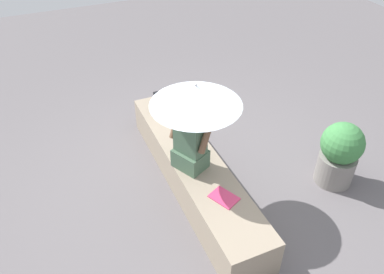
% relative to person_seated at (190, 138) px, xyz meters
% --- Properties ---
extents(ground_plane, '(14.00, 14.00, 0.00)m').
position_rel_person_seated_xyz_m(ground_plane, '(-0.12, 0.09, -0.84)').
color(ground_plane, '#605B5E').
extents(stone_bench, '(2.90, 0.56, 0.45)m').
position_rel_person_seated_xyz_m(stone_bench, '(-0.12, 0.09, -0.61)').
color(stone_bench, gray).
rests_on(stone_bench, ground).
extents(person_seated, '(0.51, 0.40, 0.90)m').
position_rel_person_seated_xyz_m(person_seated, '(0.00, 0.00, 0.00)').
color(person_seated, '#47664C').
rests_on(person_seated, stone_bench).
extents(parasol, '(0.93, 0.93, 1.08)m').
position_rel_person_seated_xyz_m(parasol, '(0.06, 0.04, 0.56)').
color(parasol, '#B7B7BC').
rests_on(parasol, stone_bench).
extents(handbag_black, '(0.22, 0.16, 0.27)m').
position_rel_person_seated_xyz_m(handbag_black, '(-1.18, 0.10, -0.26)').
color(handbag_black, black).
rests_on(handbag_black, stone_bench).
extents(magazine, '(0.34, 0.30, 0.01)m').
position_rel_person_seated_xyz_m(magazine, '(0.59, 0.12, -0.38)').
color(magazine, '#D83866').
rests_on(magazine, stone_bench).
extents(planter_near, '(0.50, 0.50, 0.83)m').
position_rel_person_seated_xyz_m(planter_near, '(0.48, 1.71, -0.41)').
color(planter_near, gray).
rests_on(planter_near, ground).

